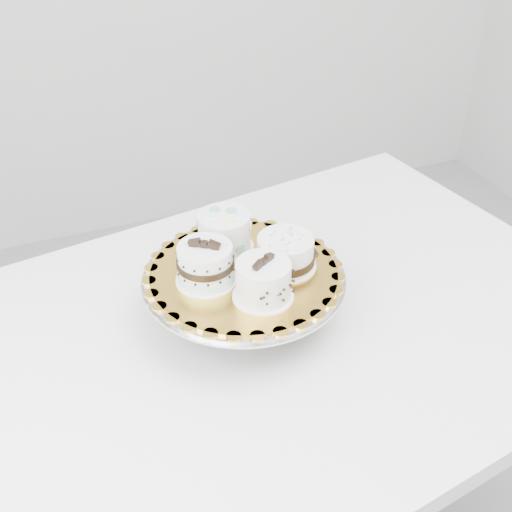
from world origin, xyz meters
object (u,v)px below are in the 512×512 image
object	(u,v)px
cake_ribbon	(286,253)
cake_board	(244,273)
cake_dots	(224,231)
table	(268,351)
cake_stand	(244,288)
cake_swirl	(263,281)
cake_banded	(206,265)

from	to	relation	value
cake_ribbon	cake_board	bearing A→B (deg)	165.88
cake_dots	table	bearing A→B (deg)	-79.88
cake_stand	cake_ribbon	distance (m)	0.10
cake_swirl	cake_banded	distance (m)	0.11
cake_stand	cake_board	world-z (taller)	cake_board
table	cake_dots	world-z (taller)	cake_dots
cake_banded	cake_dots	xyz separation A→B (m)	(0.06, 0.08, 0.00)
cake_board	cake_swirl	world-z (taller)	cake_swirl
table	cake_board	size ratio (longest dim) A/B	4.23
cake_banded	cake_ribbon	world-z (taller)	cake_banded
cake_dots	cake_ribbon	bearing A→B (deg)	-57.28
table	cake_banded	xyz separation A→B (m)	(-0.10, 0.03, 0.21)
table	cake_ribbon	xyz separation A→B (m)	(0.04, 0.02, 0.20)
cake_banded	cake_dots	size ratio (longest dim) A/B	1.11
cake_board	cake_swirl	xyz separation A→B (m)	(0.01, -0.08, 0.03)
table	cake_board	xyz separation A→B (m)	(-0.03, 0.03, 0.17)
cake_swirl	cake_board	bearing A→B (deg)	63.65
table	cake_dots	bearing A→B (deg)	99.44
cake_board	cake_banded	world-z (taller)	cake_banded
cake_stand	cake_swirl	world-z (taller)	cake_swirl
table	cake_stand	size ratio (longest dim) A/B	3.89
cake_ribbon	cake_banded	bearing A→B (deg)	168.59
table	cake_swirl	size ratio (longest dim) A/B	11.18
cake_banded	table	bearing A→B (deg)	15.41
cake_stand	cake_banded	xyz separation A→B (m)	(-0.07, 0.00, 0.07)
cake_ribbon	table	bearing A→B (deg)	-156.88
table	cake_swirl	distance (m)	0.21
cake_stand	cake_board	distance (m)	0.03
cake_swirl	cake_stand	bearing A→B (deg)	63.65
cake_stand	cake_swirl	bearing A→B (deg)	-85.04
cake_dots	cake_ribbon	world-z (taller)	cake_dots
table	cake_stand	bearing A→B (deg)	125.67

